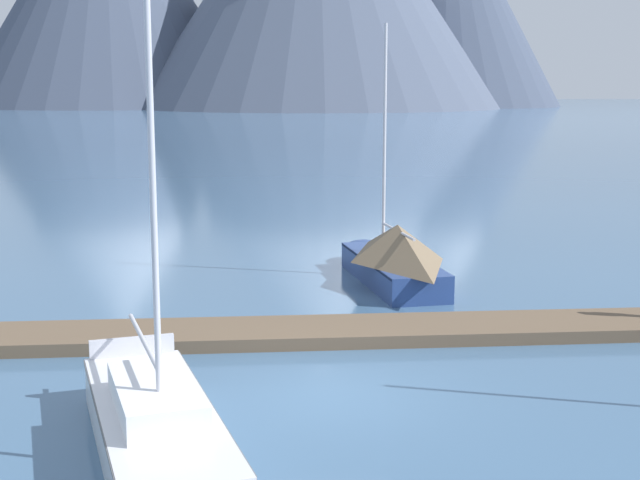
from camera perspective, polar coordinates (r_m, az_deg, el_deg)
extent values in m
plane|color=#426689|center=(17.30, 0.78, -10.00)|extent=(700.00, 700.00, 0.00)
cube|color=brown|center=(21.06, 0.21, -5.91)|extent=(24.41, 3.24, 0.30)
cylinder|color=#38383D|center=(20.22, 0.44, -6.68)|extent=(23.35, 1.37, 0.24)
cylinder|color=#38383D|center=(21.93, 0.00, -5.35)|extent=(23.35, 1.37, 0.24)
cube|color=silver|center=(14.76, -10.47, -12.05)|extent=(3.39, 6.24, 0.83)
cube|color=slate|center=(14.62, -10.52, -10.68)|extent=(3.40, 6.14, 0.06)
cylinder|color=silver|center=(13.20, -10.76, 6.02)|extent=(0.10, 0.10, 8.41)
cylinder|color=silver|center=(15.50, -11.27, -6.34)|extent=(1.07, 3.35, 0.08)
cube|color=white|center=(14.39, -10.46, -9.87)|extent=(1.95, 2.93, 0.46)
cube|color=silver|center=(17.30, -11.96, -6.69)|extent=(1.54, 0.55, 0.36)
cube|color=navy|center=(26.76, 4.68, -1.97)|extent=(2.73, 5.95, 0.79)
ellipsoid|color=navy|center=(29.78, 2.90, -0.73)|extent=(1.81, 2.17, 0.75)
cube|color=#121D39|center=(26.69, 4.70, -1.23)|extent=(2.75, 5.84, 0.06)
cylinder|color=silver|center=(27.24, 4.16, 6.43)|extent=(0.10, 0.10, 6.92)
cylinder|color=silver|center=(26.08, 5.03, 0.57)|extent=(0.61, 3.01, 0.08)
pyramid|color=#7A664C|center=(26.18, 4.99, -0.17)|extent=(2.78, 4.87, 1.08)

